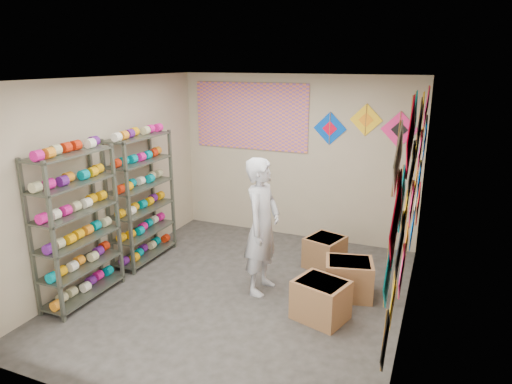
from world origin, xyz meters
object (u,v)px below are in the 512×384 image
at_px(shopkeeper, 262,226).
at_px(carton_c, 325,252).
at_px(shelf_rack_back, 142,199).
at_px(carton_a, 321,300).
at_px(shelf_rack_front, 77,227).
at_px(carton_b, 348,278).

height_order(shopkeeper, carton_c, shopkeeper).
xyz_separation_m(shelf_rack_back, carton_a, (2.89, -0.62, -0.71)).
xyz_separation_m(shelf_rack_back, shopkeeper, (2.00, -0.24, -0.07)).
height_order(shelf_rack_back, shopkeeper, shelf_rack_back).
bearing_deg(carton_a, shelf_rack_back, -175.15).
xyz_separation_m(shelf_rack_front, carton_c, (2.58, 2.07, -0.73)).
bearing_deg(carton_c, carton_b, -38.81).
bearing_deg(carton_a, carton_c, 119.47).
bearing_deg(carton_c, shelf_rack_front, -124.03).
height_order(shopkeeper, carton_b, shopkeeper).
xyz_separation_m(shopkeeper, carton_c, (0.58, 1.01, -0.66)).
relative_size(shelf_rack_front, shelf_rack_back, 1.00).
distance_m(shopkeeper, carton_c, 1.34).
distance_m(shelf_rack_front, carton_b, 3.43).
distance_m(shopkeeper, carton_b, 1.28).
distance_m(shelf_rack_front, carton_a, 3.05).
distance_m(shelf_rack_back, shopkeeper, 2.02).
xyz_separation_m(shelf_rack_back, carton_b, (3.07, 0.04, -0.71)).
distance_m(carton_a, carton_c, 1.42).
bearing_deg(shopkeeper, carton_a, -111.03).
bearing_deg(shelf_rack_back, carton_c, 16.64).
bearing_deg(shelf_rack_front, carton_a, 13.27).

